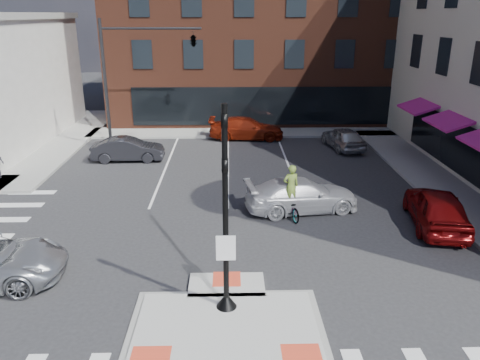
{
  "coord_description": "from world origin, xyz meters",
  "views": [
    {
      "loc": [
        0.13,
        -11.28,
        8.22
      ],
      "look_at": [
        0.53,
        6.18,
        2.0
      ],
      "focal_mm": 35.0,
      "sensor_mm": 36.0,
      "label": 1
    }
  ],
  "objects_px": {
    "bg_car_dark": "(128,149)",
    "cyclist": "(290,200)",
    "red_sedan": "(436,208)",
    "bg_car_red": "(246,128)",
    "bg_car_silver": "(343,138)",
    "white_pickup": "(302,195)"
  },
  "relations": [
    {
      "from": "red_sedan",
      "to": "bg_car_red",
      "type": "relative_size",
      "value": 0.93
    },
    {
      "from": "white_pickup",
      "to": "cyclist",
      "type": "xyz_separation_m",
      "value": [
        -0.6,
        -0.74,
        0.07
      ]
    },
    {
      "from": "white_pickup",
      "to": "bg_car_dark",
      "type": "height_order",
      "value": "white_pickup"
    },
    {
      "from": "bg_car_dark",
      "to": "cyclist",
      "type": "height_order",
      "value": "cyclist"
    },
    {
      "from": "red_sedan",
      "to": "bg_car_dark",
      "type": "relative_size",
      "value": 1.13
    },
    {
      "from": "bg_car_red",
      "to": "cyclist",
      "type": "xyz_separation_m",
      "value": [
        1.39,
        -13.35,
        0.05
      ]
    },
    {
      "from": "bg_car_dark",
      "to": "bg_car_red",
      "type": "distance_m",
      "value": 8.69
    },
    {
      "from": "red_sedan",
      "to": "cyclist",
      "type": "xyz_separation_m",
      "value": [
        -5.82,
        1.0,
        -0.02
      ]
    },
    {
      "from": "bg_car_dark",
      "to": "cyclist",
      "type": "relative_size",
      "value": 1.79
    },
    {
      "from": "bg_car_dark",
      "to": "red_sedan",
      "type": "bearing_deg",
      "value": -125.32
    },
    {
      "from": "bg_car_silver",
      "to": "bg_car_dark",
      "type": "bearing_deg",
      "value": -0.16
    },
    {
      "from": "red_sedan",
      "to": "bg_car_silver",
      "type": "height_order",
      "value": "red_sedan"
    },
    {
      "from": "red_sedan",
      "to": "bg_car_red",
      "type": "height_order",
      "value": "red_sedan"
    },
    {
      "from": "red_sedan",
      "to": "cyclist",
      "type": "height_order",
      "value": "cyclist"
    },
    {
      "from": "white_pickup",
      "to": "bg_car_silver",
      "type": "xyz_separation_m",
      "value": [
        4.14,
        9.96,
        -0.02
      ]
    },
    {
      "from": "white_pickup",
      "to": "cyclist",
      "type": "bearing_deg",
      "value": 131.2
    },
    {
      "from": "bg_car_silver",
      "to": "bg_car_red",
      "type": "height_order",
      "value": "bg_car_red"
    },
    {
      "from": "bg_car_silver",
      "to": "cyclist",
      "type": "distance_m",
      "value": 11.7
    },
    {
      "from": "bg_car_silver",
      "to": "cyclist",
      "type": "height_order",
      "value": "cyclist"
    },
    {
      "from": "bg_car_silver",
      "to": "red_sedan",
      "type": "bearing_deg",
      "value": 85.31
    },
    {
      "from": "bg_car_dark",
      "to": "bg_car_silver",
      "type": "height_order",
      "value": "bg_car_silver"
    },
    {
      "from": "bg_car_red",
      "to": "cyclist",
      "type": "distance_m",
      "value": 13.42
    }
  ]
}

